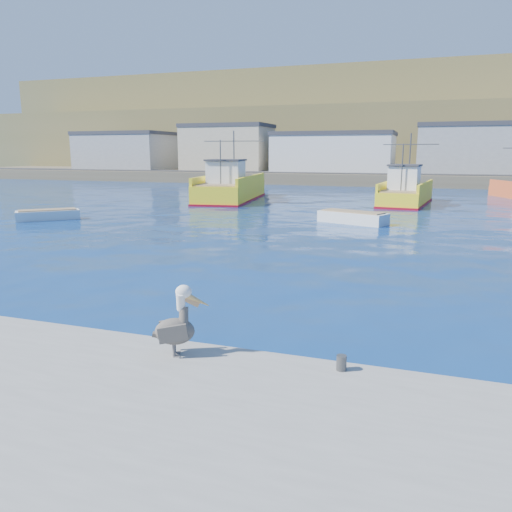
{
  "coord_description": "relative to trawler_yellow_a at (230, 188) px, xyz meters",
  "views": [
    {
      "loc": [
        4.36,
        -12.45,
        4.64
      ],
      "look_at": [
        -0.76,
        2.46,
        1.35
      ],
      "focal_mm": 35.0,
      "sensor_mm": 36.0,
      "label": 1
    }
  ],
  "objects": [
    {
      "name": "trawler_yellow_b",
      "position": [
        16.46,
        1.46,
        -0.16
      ],
      "size": [
        4.89,
        10.68,
        6.4
      ],
      "color": "yellow",
      "rests_on": "ground"
    },
    {
      "name": "ground",
      "position": [
        14.02,
        -33.28,
        -1.15
      ],
      "size": [
        260.0,
        260.0,
        0.0
      ],
      "primitive_type": "plane",
      "color": "navy",
      "rests_on": "ground"
    },
    {
      "name": "far_shore",
      "position": [
        14.02,
        75.93,
        7.82
      ],
      "size": [
        200.0,
        81.0,
        24.0
      ],
      "color": "brown",
      "rests_on": "ground"
    },
    {
      "name": "pelican",
      "position": [
        13.66,
        -37.03,
        -0.01
      ],
      "size": [
        1.18,
        0.78,
        1.5
      ],
      "color": "#595451",
      "rests_on": "dock"
    },
    {
      "name": "trawler_yellow_a",
      "position": [
        0.0,
        0.0,
        0.0
      ],
      "size": [
        6.37,
        13.88,
        6.78
      ],
      "color": "yellow",
      "rests_on": "ground"
    },
    {
      "name": "skiff_mid",
      "position": [
        13.76,
        -12.51,
        -0.84
      ],
      "size": [
        4.83,
        3.13,
        0.99
      ],
      "color": "silver",
      "rests_on": "ground"
    },
    {
      "name": "skiff_left",
      "position": [
        -6.58,
        -17.76,
        -0.87
      ],
      "size": [
        3.98,
        3.88,
        0.9
      ],
      "color": "silver",
      "rests_on": "ground"
    },
    {
      "name": "dock_bollards",
      "position": [
        14.62,
        -36.68,
        -0.5
      ],
      "size": [
        36.2,
        0.2,
        0.3
      ],
      "color": "#4C4C4C",
      "rests_on": "dock"
    }
  ]
}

